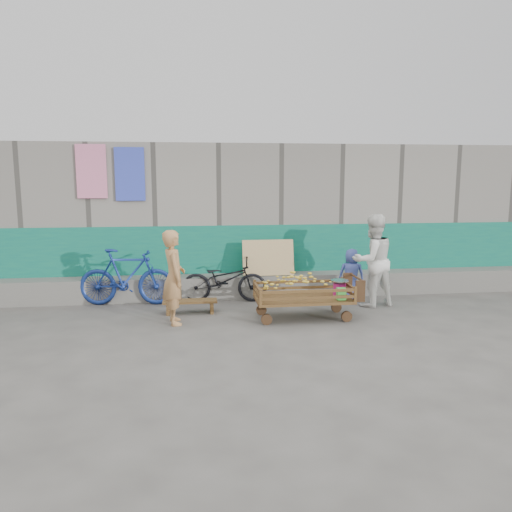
{
  "coord_description": "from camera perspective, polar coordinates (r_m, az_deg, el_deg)",
  "views": [
    {
      "loc": [
        -1.18,
        -7.2,
        2.34
      ],
      "look_at": [
        -0.07,
        1.2,
        1.0
      ],
      "focal_mm": 35.0,
      "sensor_mm": 36.0,
      "label": 1
    }
  ],
  "objects": [
    {
      "name": "bicycle_blue",
      "position": [
        9.48,
        -14.54,
        -2.34
      ],
      "size": [
        1.79,
        0.66,
        1.05
      ],
      "primitive_type": "imported",
      "rotation": [
        0.0,
        0.0,
        1.47
      ],
      "color": "navy",
      "rests_on": "ground"
    },
    {
      "name": "banana_cart",
      "position": [
        8.34,
        5.24,
        -3.78
      ],
      "size": [
        1.74,
        0.8,
        0.74
      ],
      "color": "#55321F",
      "rests_on": "ground"
    },
    {
      "name": "child",
      "position": [
        9.62,
        10.83,
        -2.16
      ],
      "size": [
        0.56,
        0.43,
        1.01
      ],
      "primitive_type": "imported",
      "rotation": [
        0.0,
        0.0,
        2.9
      ],
      "color": "#4758B0",
      "rests_on": "ground"
    },
    {
      "name": "building_wall",
      "position": [
        11.35,
        -1.52,
        4.56
      ],
      "size": [
        12.0,
        3.5,
        3.0
      ],
      "color": "gray",
      "rests_on": "ground"
    },
    {
      "name": "vendor_man",
      "position": [
        8.08,
        -9.38,
        -2.4
      ],
      "size": [
        0.45,
        0.61,
        1.52
      ],
      "primitive_type": "imported",
      "rotation": [
        0.0,
        0.0,
        1.74
      ],
      "color": "tan",
      "rests_on": "ground"
    },
    {
      "name": "bench",
      "position": [
        8.76,
        -7.55,
        -5.42
      ],
      "size": [
        0.94,
        0.28,
        0.23
      ],
      "color": "#55321F",
      "rests_on": "ground"
    },
    {
      "name": "woman",
      "position": [
        9.32,
        13.19,
        -0.49
      ],
      "size": [
        0.96,
        0.83,
        1.69
      ],
      "primitive_type": "imported",
      "rotation": [
        0.0,
        0.0,
        3.4
      ],
      "color": "white",
      "rests_on": "ground"
    },
    {
      "name": "bicycle_dark",
      "position": [
        9.47,
        -3.65,
        -2.73
      ],
      "size": [
        1.66,
        0.75,
        0.84
      ],
      "primitive_type": "imported",
      "rotation": [
        0.0,
        0.0,
        1.45
      ],
      "color": "black",
      "rests_on": "ground"
    },
    {
      "name": "ground",
      "position": [
        7.67,
        1.74,
        -8.79
      ],
      "size": [
        80.0,
        80.0,
        0.0
      ],
      "primitive_type": "plane",
      "color": "#504D49",
      "rests_on": "ground"
    }
  ]
}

